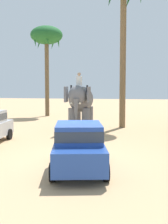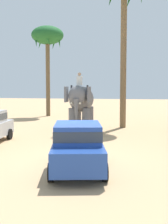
# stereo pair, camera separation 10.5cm
# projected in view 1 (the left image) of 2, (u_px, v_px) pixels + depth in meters

# --- Properties ---
(ground_plane) EXTENTS (120.00, 120.00, 0.00)m
(ground_plane) POSITION_uv_depth(u_px,v_px,m) (75.00, 163.00, 11.70)
(ground_plane) COLOR tan
(car_sedan_foreground) EXTENTS (2.57, 4.38, 1.70)m
(car_sedan_foreground) POSITION_uv_depth(u_px,v_px,m) (79.00, 145.00, 10.57)
(car_sedan_foreground) COLOR #23479E
(car_sedan_foreground) RESTS_ON ground
(elephant_with_mahout) EXTENTS (1.76, 3.91, 3.88)m
(elephant_with_mahout) POSITION_uv_depth(u_px,v_px,m) (81.00, 102.00, 19.81)
(elephant_with_mahout) COLOR slate
(elephant_with_mahout) RESTS_ON ground
(palm_tree_left_of_road) EXTENTS (3.20, 3.20, 8.98)m
(palm_tree_left_of_road) POSITION_uv_depth(u_px,v_px,m) (47.00, 38.00, 29.75)
(palm_tree_left_of_road) COLOR brown
(palm_tree_left_of_road) RESTS_ON ground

